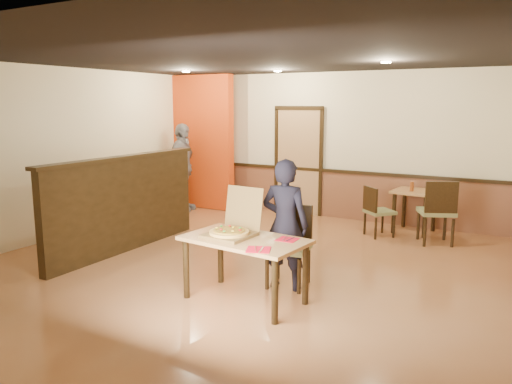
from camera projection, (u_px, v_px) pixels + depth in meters
The scene contains 24 objects.
floor at pixel (246, 267), 6.83m from camera, with size 7.00×7.00×0.00m, color #AC6F42.
ceiling at pixel (245, 56), 6.34m from camera, with size 7.00×7.00×0.00m, color black.
wall_back at pixel (338, 146), 9.59m from camera, with size 7.00×7.00×0.00m, color #F6EDC1.
wall_left at pixel (64, 153), 8.27m from camera, with size 7.00×7.00×0.00m, color #F6EDC1.
wainscot_back at pixel (336, 195), 9.73m from camera, with size 7.00×0.04×0.90m, color brown.
chair_rail_back at pixel (336, 171), 9.63m from camera, with size 7.00×0.06×0.06m, color black.
back_door at pixel (299, 162), 10.00m from camera, with size 0.90×0.06×2.10m, color tan.
booth_partition at pixel (124, 203), 7.49m from camera, with size 0.20×3.10×1.44m.
red_accent_panel at pixel (199, 142), 10.56m from camera, with size 1.60×0.20×2.78m, color #C63C0E.
spot_a at pixel (186, 71), 9.00m from camera, with size 0.14×0.14×0.02m, color #FFE5B2.
spot_b at pixel (278, 71), 8.88m from camera, with size 0.14×0.14×0.02m, color #FFE5B2.
spot_c at pixel (386, 62), 6.96m from camera, with size 0.14×0.14×0.02m, color #FFE5B2.
main_table at pixel (245, 248), 5.55m from camera, with size 1.44×0.92×0.73m.
diner_chair at pixel (290, 242), 6.10m from camera, with size 0.54×0.54×0.98m.
side_chair_left at pixel (377, 209), 8.33m from camera, with size 0.59×0.59×0.85m.
side_chair_right at pixel (438, 210), 7.82m from camera, with size 0.68×0.68×1.03m.
side_table at pixel (415, 200), 8.59m from camera, with size 0.75×0.75×0.74m.
diner at pixel (285, 225), 5.93m from camera, with size 0.58×0.38×1.58m, color black.
passerby at pixel (182, 168), 10.28m from camera, with size 1.06×0.44×1.81m, color gray.
pizza_box at pixel (232, 230), 5.63m from camera, with size 0.53×0.62×0.52m.
pizza at pixel (229, 232), 5.59m from camera, with size 0.45×0.45×0.03m, color #FAC65B.
napkin_near at pixel (258, 250), 5.09m from camera, with size 0.32×0.32×0.01m.
napkin_far at pixel (287, 239), 5.47m from camera, with size 0.22×0.22×0.01m.
condiment at pixel (412, 186), 8.46m from camera, with size 0.07×0.07×0.16m, color brown.
Camera 1 is at (3.31, -5.65, 2.21)m, focal length 35.00 mm.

